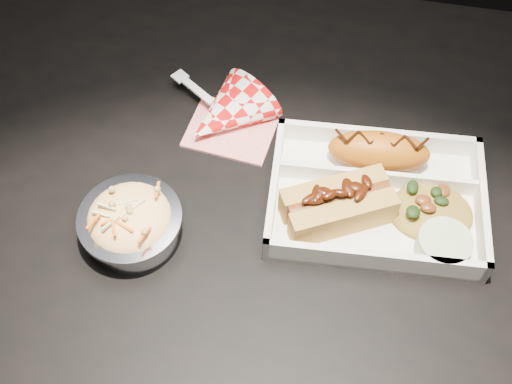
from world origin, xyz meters
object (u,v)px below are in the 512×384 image
(fried_pastry, at_px, (379,151))
(hotdog, at_px, (338,204))
(food_tray, at_px, (375,199))
(napkin_fork, at_px, (225,115))
(dining_table, at_px, (300,241))
(foil_coleslaw_cup, at_px, (131,221))

(fried_pastry, distance_m, hotdog, 0.09)
(food_tray, relative_size, napkin_fork, 1.65)
(dining_table, distance_m, fried_pastry, 0.16)
(dining_table, distance_m, napkin_fork, 0.19)
(napkin_fork, bearing_deg, foil_coleslaw_cup, -75.20)
(hotdog, bearing_deg, fried_pastry, 37.23)
(food_tray, relative_size, fried_pastry, 2.12)
(hotdog, xyz_separation_m, foil_coleslaw_cup, (-0.23, -0.07, -0.00))
(dining_table, distance_m, hotdog, 0.13)
(food_tray, bearing_deg, dining_table, -173.10)
(napkin_fork, bearing_deg, fried_pastry, 25.58)
(foil_coleslaw_cup, xyz_separation_m, napkin_fork, (0.07, 0.18, -0.01))
(food_tray, height_order, foil_coleslaw_cup, foil_coleslaw_cup)
(hotdog, height_order, napkin_fork, napkin_fork)
(food_tray, distance_m, napkin_fork, 0.22)
(hotdog, distance_m, napkin_fork, 0.20)
(dining_table, height_order, fried_pastry, fried_pastry)
(foil_coleslaw_cup, bearing_deg, fried_pastry, 29.78)
(fried_pastry, xyz_separation_m, foil_coleslaw_cup, (-0.27, -0.15, -0.00))
(food_tray, relative_size, hotdog, 1.90)
(food_tray, xyz_separation_m, napkin_fork, (-0.20, 0.09, 0.01))
(foil_coleslaw_cup, height_order, napkin_fork, napkin_fork)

